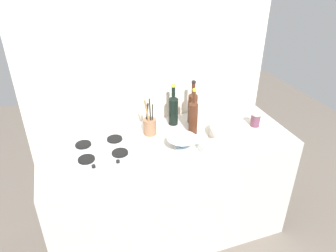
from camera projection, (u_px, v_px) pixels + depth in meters
name	position (u px, v px, depth m)	size (l,w,h in m)	color
ground_plane	(168.00, 229.00, 2.75)	(6.00, 6.00, 0.00)	#6B6056
counter_block	(168.00, 189.00, 2.52)	(1.80, 0.70, 0.90)	beige
backsplash_panel	(152.00, 87.00, 2.47)	(1.90, 0.06, 2.33)	beige
stovetop_hob	(101.00, 150.00, 2.16)	(0.44, 0.40, 0.04)	#B2B2B7
plate_stack	(227.00, 132.00, 2.31)	(0.26, 0.26, 0.09)	silver
wine_bottle_leftmost	(173.00, 109.00, 2.44)	(0.07, 0.07, 0.33)	black
wine_bottle_mid_left	(193.00, 116.00, 2.32)	(0.07, 0.07, 0.35)	#472314
wine_bottle_mid_right	(193.00, 106.00, 2.46)	(0.07, 0.07, 0.34)	#472314
mixing_bowl	(182.00, 143.00, 2.18)	(0.21, 0.21, 0.09)	silver
butter_dish	(210.00, 146.00, 2.18)	(0.15, 0.08, 0.05)	white
utensil_crock	(150.00, 125.00, 2.34)	(0.10, 0.10, 0.31)	#996B4C
condiment_jar_front	(255.00, 119.00, 2.45)	(0.07, 0.07, 0.11)	#66384C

